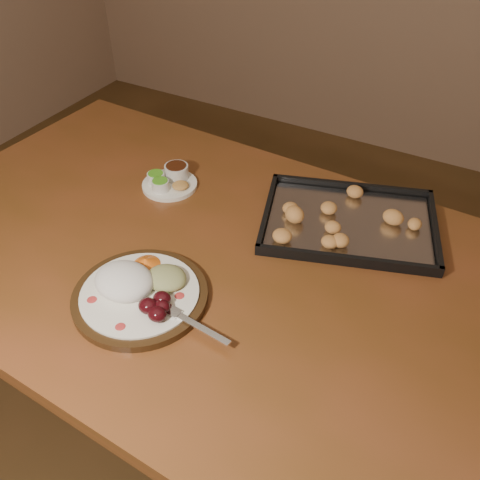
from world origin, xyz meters
The scene contains 5 objects.
ground centered at (0.00, 0.00, 0.00)m, with size 4.00×4.00×0.00m, color brown.
dining_table centered at (0.00, 0.03, 0.65)m, with size 1.54×0.97×0.75m.
dinner_plate centered at (-0.05, -0.15, 0.77)m, with size 0.36×0.27×0.06m.
condiment_saucer centered at (-0.23, 0.21, 0.77)m, with size 0.14×0.14×0.05m.
baking_tray centered at (0.24, 0.28, 0.76)m, with size 0.47×0.40×0.04m.
Camera 1 is at (0.49, -0.71, 1.53)m, focal length 40.00 mm.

